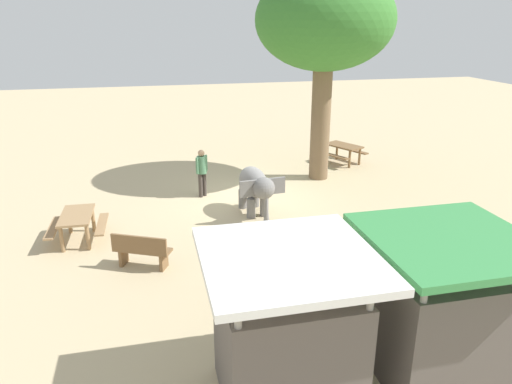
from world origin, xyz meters
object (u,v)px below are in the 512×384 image
picnic_table_near (343,149)px  market_stall_white (287,336)px  elephant (255,186)px  shade_tree_main (325,23)px  market_stall_green (440,313)px  person_handler (202,170)px  wooden_bench (141,250)px  picnic_table_far (77,221)px

picnic_table_near → market_stall_white: bearing=125.8°
elephant → picnic_table_near: elephant is taller
shade_tree_main → market_stall_green: shade_tree_main is taller
person_handler → wooden_bench: bearing=-61.9°
picnic_table_far → picnic_table_near: bearing=-59.9°
wooden_bench → person_handler: bearing=92.1°
picnic_table_far → market_stall_white: 7.75m
elephant → market_stall_white: 7.59m
person_handler → market_stall_white: (-0.15, 9.43, 0.19)m
person_handler → market_stall_green: size_ratio=0.64×
market_stall_green → picnic_table_far: bearing=-46.1°
person_handler → market_stall_green: (-2.75, 9.43, 0.19)m
picnic_table_far → market_stall_white: size_ratio=0.61×
market_stall_green → market_stall_white: bearing=0.0°
picnic_table_far → market_stall_green: size_ratio=0.61×
shade_tree_main → wooden_bench: (6.54, 5.66, -5.06)m
picnic_table_near → elephant: bearing=106.1°
elephant → picnic_table_near: bearing=127.6°
picnic_table_far → person_handler: bearing=-52.0°
market_stall_green → person_handler: bearing=-73.7°
person_handler → picnic_table_far: person_handler is taller
person_handler → picnic_table_near: 6.72m
wooden_bench → elephant: bearing=63.9°
elephant → picnic_table_far: 5.14m
wooden_bench → picnic_table_near: (-8.20, -7.26, 0.12)m
wooden_bench → picnic_table_near: bearing=67.3°
elephant → picnic_table_far: elephant is taller
person_handler → market_stall_white: market_stall_white is taller
picnic_table_near → market_stall_green: 12.55m
elephant → shade_tree_main: bearing=127.5°
person_handler → elephant: bearing=-2.7°
wooden_bench → shade_tree_main: bearing=66.6°
person_handler → picnic_table_near: person_handler is taller
picnic_table_far → market_stall_green: 9.31m
shade_tree_main → picnic_table_far: bearing=24.6°
shade_tree_main → picnic_table_far: shade_tree_main is taller
person_handler → picnic_table_near: bearing=74.9°
wooden_bench → market_stall_white: market_stall_white is taller
shade_tree_main → picnic_table_near: shade_tree_main is taller
picnic_table_near → person_handler: bearing=85.5°
person_handler → picnic_table_near: (-6.17, -2.63, -0.36)m
shade_tree_main → wooden_bench: 10.02m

